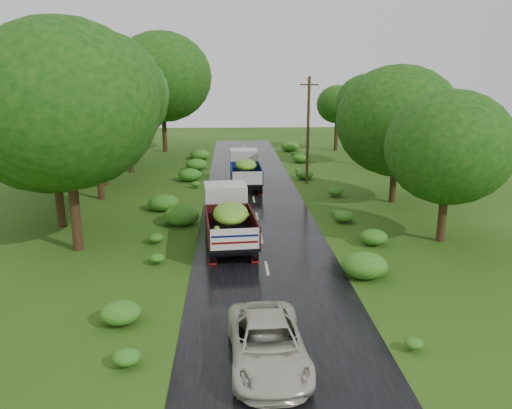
{
  "coord_description": "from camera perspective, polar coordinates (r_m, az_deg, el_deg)",
  "views": [
    {
      "loc": [
        -1.51,
        -16.02,
        8.23
      ],
      "look_at": [
        -0.25,
        8.37,
        1.7
      ],
      "focal_mm": 35.0,
      "sensor_mm": 36.0,
      "label": 1
    }
  ],
  "objects": [
    {
      "name": "road_lines",
      "position": [
        23.55,
        0.9,
        -5.44
      ],
      "size": [
        0.12,
        69.6,
        0.0
      ],
      "color": "#BFB78C",
      "rests_on": "road"
    },
    {
      "name": "car",
      "position": [
        14.87,
        1.33,
        -15.6
      ],
      "size": [
        2.33,
        4.75,
        1.3
      ],
      "primitive_type": "imported",
      "rotation": [
        0.0,
        0.0,
        0.04
      ],
      "color": "beige",
      "rests_on": "road"
    },
    {
      "name": "utility_pole",
      "position": [
        37.44,
        5.97,
        8.5
      ],
      "size": [
        1.33,
        0.56,
        7.89
      ],
      "rotation": [
        0.0,
        0.0,
        -0.35
      ],
      "color": "#382616",
      "rests_on": "ground"
    },
    {
      "name": "trees_left",
      "position": [
        38.81,
        -16.05,
        11.99
      ],
      "size": [
        7.52,
        34.49,
        9.7
      ],
      "color": "black",
      "rests_on": "ground"
    },
    {
      "name": "truck_far",
      "position": [
        36.5,
        -1.27,
        4.2
      ],
      "size": [
        2.22,
        5.99,
        2.5
      ],
      "rotation": [
        0.0,
        0.0,
        0.02
      ],
      "color": "black",
      "rests_on": "ground"
    },
    {
      "name": "road",
      "position": [
        22.62,
        1.07,
        -6.35
      ],
      "size": [
        6.5,
        80.0,
        0.02
      ],
      "primitive_type": "cube",
      "color": "black",
      "rests_on": "ground"
    },
    {
      "name": "ground",
      "position": [
        18.07,
        2.2,
        -12.14
      ],
      "size": [
        120.0,
        120.0,
        0.0
      ],
      "primitive_type": "plane",
      "color": "#20430E",
      "rests_on": "ground"
    },
    {
      "name": "truck_near",
      "position": [
        24.28,
        -3.18,
        -1.22
      ],
      "size": [
        2.68,
        6.35,
        2.6
      ],
      "rotation": [
        0.0,
        0.0,
        0.08
      ],
      "color": "black",
      "rests_on": "ground"
    },
    {
      "name": "trees_right",
      "position": [
        37.32,
        14.4,
        9.63
      ],
      "size": [
        5.36,
        32.84,
        7.03
      ],
      "color": "black",
      "rests_on": "ground"
    },
    {
      "name": "shrubs",
      "position": [
        31.07,
        -0.08,
        0.28
      ],
      "size": [
        11.9,
        44.0,
        0.7
      ],
      "color": "#1F5F16",
      "rests_on": "ground"
    }
  ]
}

